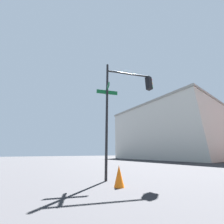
{
  "coord_description": "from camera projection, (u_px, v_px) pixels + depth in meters",
  "views": [
    {
      "loc": [
        -1.91,
        -10.58,
        1.1
      ],
      "look_at": [
        -7.24,
        -6.84,
        3.27
      ],
      "focal_mm": 19.88,
      "sensor_mm": 36.0,
      "label": 1
    }
  ],
  "objects": [
    {
      "name": "traffic_signal_near",
      "position": [
        128.0,
        95.0,
        6.7
      ],
      "size": [
        1.55,
        3.05,
        5.86
      ],
      "color": "black",
      "rests_on": "ground_plane"
    },
    {
      "name": "building_stucco",
      "position": [
        173.0,
        134.0,
        28.79
      ],
      "size": [
        19.26,
        19.46,
        10.68
      ],
      "color": "#BCB7AD",
      "rests_on": "ground_plane"
    },
    {
      "name": "traffic_cone",
      "position": [
        119.0,
        176.0,
        4.33
      ],
      "size": [
        0.36,
        0.36,
        0.7
      ],
      "primitive_type": "cone",
      "color": "orange",
      "rests_on": "ground_plane"
    }
  ]
}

